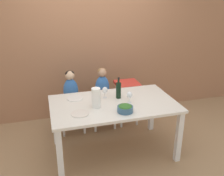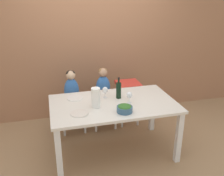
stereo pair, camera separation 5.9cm
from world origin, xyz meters
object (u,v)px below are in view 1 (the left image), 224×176
wine_glass_far (105,90)px  dinner_plate_back_left (75,98)px  chair_far_center (103,103)px  wine_bottle (119,90)px  chair_right_highchair (127,91)px  salad_bowl_large (125,108)px  chair_far_left (72,107)px  wine_glass_near (129,95)px  paper_towel_roll (96,98)px  dinner_plate_front_left (80,114)px  person_child_left (71,87)px  person_child_center (102,84)px

wine_glass_far → dinner_plate_back_left: (-0.40, 0.08, -0.10)m
chair_far_center → wine_bottle: wine_bottle is taller
chair_right_highchair → salad_bowl_large: size_ratio=3.79×
chair_far_left → chair_far_center: 0.50m
wine_glass_near → salad_bowl_large: size_ratio=0.81×
chair_far_left → paper_towel_roll: paper_towel_roll is taller
wine_glass_near → paper_towel_roll: bearing=-177.3°
chair_far_center → wine_glass_near: size_ratio=3.05×
chair_right_highchair → paper_towel_roll: (-0.70, -0.83, 0.30)m
dinner_plate_back_left → wine_glass_far: bearing=-10.9°
salad_bowl_large → chair_right_highchair: bearing=69.5°
wine_bottle → salad_bowl_large: (-0.05, -0.43, -0.07)m
salad_bowl_large → dinner_plate_front_left: size_ratio=0.89×
person_child_left → paper_towel_roll: (0.22, -0.83, 0.15)m
wine_glass_far → salad_bowl_large: size_ratio=0.81×
chair_right_highchair → paper_towel_roll: paper_towel_roll is taller
chair_right_highchair → dinner_plate_back_left: bearing=-152.5°
paper_towel_roll → salad_bowl_large: bearing=-35.4°
wine_glass_near → dinner_plate_front_left: wine_glass_near is taller
paper_towel_roll → chair_far_center: bearing=71.4°
chair_right_highchair → wine_bottle: bearing=-119.1°
wine_glass_far → wine_bottle: bearing=-18.4°
chair_far_left → person_child_left: (0.00, 0.00, 0.33)m
chair_right_highchair → wine_glass_near: (-0.25, -0.81, 0.28)m
paper_towel_roll → wine_glass_near: paper_towel_roll is taller
person_child_center → dinner_plate_back_left: 0.70m
person_child_left → dinner_plate_front_left: bearing=-90.2°
person_child_center → wine_glass_far: (-0.10, -0.56, 0.13)m
wine_glass_far → dinner_plate_back_left: wine_glass_far is taller
chair_far_center → dinner_plate_front_left: bearing=-117.9°
salad_bowl_large → wine_glass_near: bearing=59.9°
chair_far_center → wine_glass_far: bearing=-99.9°
person_child_left → person_child_center: size_ratio=1.00×
wine_bottle → paper_towel_roll: bearing=-149.8°
chair_far_left → dinner_plate_front_left: size_ratio=2.19×
wine_bottle → wine_glass_far: (-0.18, 0.06, -0.01)m
chair_far_center → wine_bottle: (0.08, -0.62, 0.47)m
person_child_left → paper_towel_roll: 0.87m
wine_glass_far → paper_towel_roll: bearing=-124.1°
paper_towel_roll → person_child_center: bearing=71.4°
person_child_left → dinner_plate_front_left: size_ratio=2.44×
chair_far_left → dinner_plate_front_left: (-0.00, -0.95, 0.36)m
chair_right_highchair → wine_glass_near: 0.89m
chair_far_center → wine_glass_near: bearing=-78.1°
paper_towel_roll → chair_far_left: bearing=105.1°
dinner_plate_back_left → wine_bottle: bearing=-13.3°
person_child_center → dinner_plate_front_left: 1.08m
wine_glass_near → dinner_plate_front_left: (-0.68, -0.15, -0.10)m
salad_bowl_large → person_child_left: bearing=117.0°
chair_far_left → salad_bowl_large: salad_bowl_large is taller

